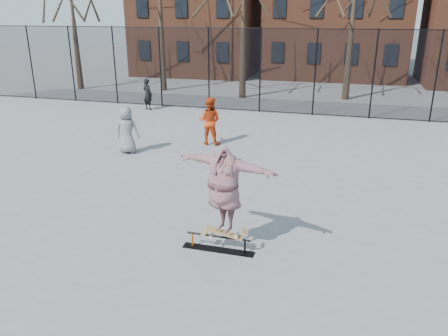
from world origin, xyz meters
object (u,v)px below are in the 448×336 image
(skate_rail, at_px, (218,244))
(bystander_black, at_px, (148,94))
(skateboard, at_px, (224,234))
(skater, at_px, (224,192))
(bystander_grey, at_px, (127,130))
(bystander_red, at_px, (210,121))

(skate_rail, distance_m, bystander_black, 14.41)
(skateboard, distance_m, skater, 0.94)
(skateboard, xyz_separation_m, skater, (0.00, 0.00, 0.94))
(skateboard, height_order, bystander_grey, bystander_grey)
(bystander_grey, xyz_separation_m, bystander_red, (2.41, 1.82, 0.07))
(skater, distance_m, bystander_black, 14.47)
(skater, relative_size, bystander_red, 1.24)
(bystander_grey, relative_size, bystander_black, 1.05)
(skater, relative_size, bystander_black, 1.41)
(skate_rail, relative_size, skater, 0.70)
(skate_rail, height_order, bystander_red, bystander_red)
(bystander_grey, height_order, bystander_black, bystander_grey)
(bystander_red, bearing_deg, bystander_black, -44.66)
(skateboard, relative_size, skater, 0.39)
(skater, xyz_separation_m, bystander_red, (-2.65, 7.36, -0.44))
(skater, relative_size, bystander_grey, 1.34)
(skate_rail, bearing_deg, bystander_red, 108.88)
(skater, height_order, bystander_grey, skater)
(skate_rail, bearing_deg, bystander_grey, 131.66)
(skate_rail, xyz_separation_m, bystander_grey, (-4.93, 5.54, 0.68))
(skater, bearing_deg, skate_rail, -164.67)
(skateboard, xyz_separation_m, bystander_black, (-7.50, 12.36, 0.39))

